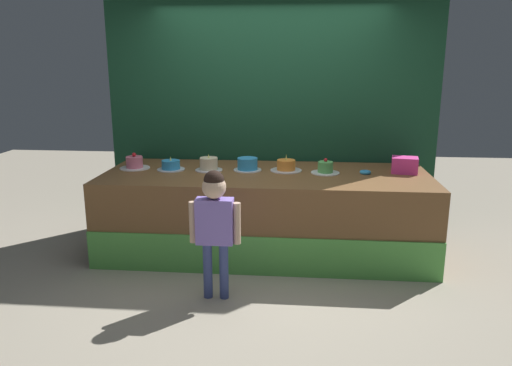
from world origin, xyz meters
name	(u,v)px	position (x,y,z in m)	size (l,w,h in m)	color
ground_plane	(261,275)	(0.00, 0.00, 0.00)	(12.00, 12.00, 0.00)	#ADA38E
stage_platform	(266,212)	(0.00, 0.62, 0.41)	(3.26, 1.26, 0.82)	brown
curtain_backdrop	(271,97)	(0.00, 1.34, 1.52)	(3.66, 0.08, 3.04)	#19472D
child_figure	(215,217)	(-0.33, -0.47, 0.70)	(0.42, 0.19, 1.09)	#3F4C8C
pink_box	(405,165)	(1.38, 0.76, 0.90)	(0.25, 0.19, 0.16)	#F23D9F
donut	(365,172)	(0.99, 0.67, 0.84)	(0.11, 0.11, 0.03)	#3399D8
cake_far_left	(135,163)	(-1.38, 0.71, 0.88)	(0.31, 0.31, 0.17)	white
cake_left	(171,166)	(-0.99, 0.68, 0.87)	(0.29, 0.29, 0.14)	silver
cake_center_left	(209,165)	(-0.59, 0.69, 0.88)	(0.28, 0.28, 0.18)	silver
cake_center_right	(247,165)	(-0.20, 0.73, 0.88)	(0.29, 0.29, 0.13)	white
cake_right	(286,166)	(0.20, 0.75, 0.87)	(0.32, 0.32, 0.17)	silver
cake_far_right	(325,168)	(0.59, 0.67, 0.87)	(0.29, 0.29, 0.15)	white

